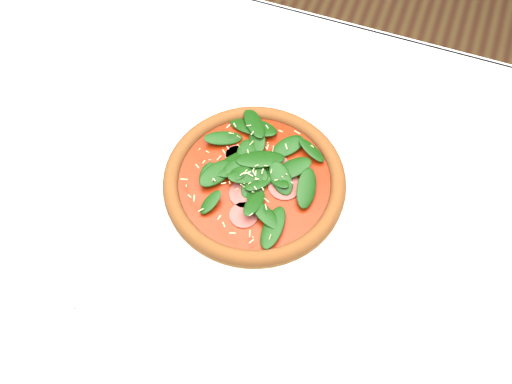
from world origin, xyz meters
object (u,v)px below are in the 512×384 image
(pizza, at_px, (254,180))
(plate, at_px, (254,186))
(napkin, at_px, (73,286))
(wine_glass, at_px, (131,32))

(pizza, bearing_deg, plate, 93.58)
(plate, bearing_deg, pizza, -86.42)
(napkin, bearing_deg, plate, 52.54)
(wine_glass, distance_m, napkin, 0.38)
(wine_glass, xyz_separation_m, napkin, (0.06, -0.36, -0.13))
(wine_glass, bearing_deg, plate, -26.02)
(plate, xyz_separation_m, wine_glass, (-0.24, 0.12, 0.13))
(pizza, height_order, wine_glass, wine_glass)
(plate, distance_m, wine_glass, 0.30)
(plate, height_order, pizza, pizza)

